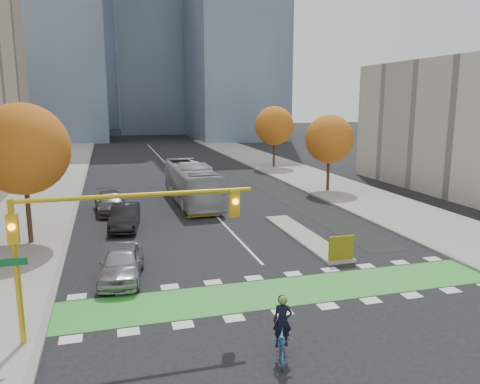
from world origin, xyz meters
TOP-DOWN VIEW (x-y plane):
  - ground at (0.00, 0.00)m, footprint 300.00×300.00m
  - sidewalk_west at (-13.50, 20.00)m, footprint 7.00×120.00m
  - sidewalk_east at (13.50, 20.00)m, footprint 7.00×120.00m
  - curb_west at (-10.00, 20.00)m, footprint 0.30×120.00m
  - curb_east at (10.00, 20.00)m, footprint 0.30×120.00m
  - bike_crossing at (0.00, 1.50)m, footprint 20.00×3.00m
  - centre_line at (0.00, 40.00)m, footprint 0.15×70.00m
  - bike_lane_paint at (7.50, 30.00)m, footprint 2.50×50.00m
  - median_island at (4.00, 9.00)m, footprint 1.60×10.00m
  - hazard_board at (4.00, 4.20)m, footprint 1.40×0.12m
  - tree_west at (-12.00, 12.00)m, footprint 5.20×5.20m
  - tree_east_near at (12.00, 22.00)m, footprint 4.40×4.40m
  - tree_east_far at (12.50, 38.00)m, footprint 4.80×4.80m
  - traffic_signal_west at (-7.93, -0.51)m, footprint 8.53×0.56m
  - cyclist at (-2.24, -3.61)m, footprint 1.24×2.01m
  - bus at (-0.90, 20.92)m, footprint 2.95×11.78m
  - parked_car_a at (-7.03, 5.00)m, footprint 2.49×4.87m
  - parked_car_b at (-6.54, 14.11)m, footprint 2.32×5.05m
  - parked_car_c at (-7.40, 19.11)m, footprint 2.51×5.43m

SIDE VIEW (x-z plane):
  - ground at x=0.00m, z-range 0.00..0.00m
  - centre_line at x=0.00m, z-range 0.00..0.01m
  - bike_lane_paint at x=7.50m, z-range 0.00..0.01m
  - bike_crossing at x=0.00m, z-range 0.00..0.01m
  - sidewalk_west at x=-13.50m, z-range 0.00..0.15m
  - sidewalk_east at x=13.50m, z-range 0.00..0.15m
  - curb_west at x=-10.00m, z-range -0.01..0.15m
  - curb_east at x=10.00m, z-range -0.01..0.15m
  - median_island at x=4.00m, z-range 0.00..0.16m
  - cyclist at x=-2.24m, z-range -0.36..1.83m
  - parked_car_c at x=-7.40m, z-range 0.00..1.54m
  - parked_car_a at x=-7.03m, z-range 0.00..1.59m
  - hazard_board at x=4.00m, z-range 0.15..1.45m
  - parked_car_b at x=-6.54m, z-range 0.00..1.60m
  - bus at x=-0.90m, z-range 0.00..3.27m
  - traffic_signal_west at x=-7.93m, z-range 1.43..6.63m
  - tree_east_near at x=12.00m, z-range 1.33..8.40m
  - tree_east_far at x=12.50m, z-range 1.42..9.07m
  - tree_west at x=-12.00m, z-range 1.50..9.73m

